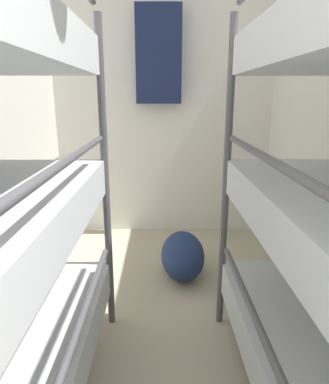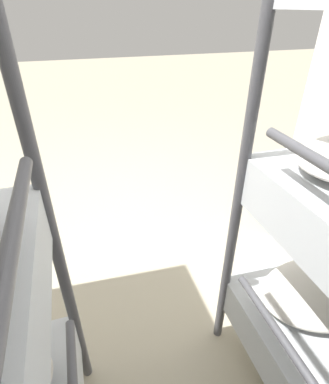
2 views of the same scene
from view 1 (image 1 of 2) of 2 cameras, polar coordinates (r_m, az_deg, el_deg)
wall_back at (r=3.67m, az=-0.16°, el=12.71°), size 2.36×0.06×2.54m
duffel_bag at (r=2.90m, az=3.05°, el=-10.48°), size 0.36×0.60×0.36m
hanging_coat at (r=3.53m, az=-0.99°, el=21.84°), size 0.44×0.12×0.90m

